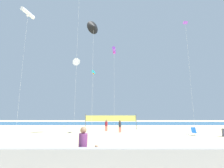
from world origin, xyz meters
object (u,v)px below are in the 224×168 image
Objects in this scene: beachgoer_charcoal_shirt at (120,126)px; kite_black_diamond at (79,9)px; folding_beach_chair at (194,131)px; kite_cyan_tube at (93,72)px; kite_violet_diamond at (185,25)px; kite_black_delta at (93,27)px; volleyball_net at (110,119)px; beach_handbag at (187,134)px; toddler_figure at (96,155)px; kite_violet_tube at (114,51)px; kite_white_delta at (76,62)px; kite_white_tube at (28,13)px; mother_figure at (83,145)px; beachgoer_maroon_shirt at (106,125)px.

kite_black_diamond is (-5.98, -0.28, 16.83)m from beachgoer_charcoal_shirt.
beachgoer_charcoal_shirt is 1.74× the size of folding_beach_chair.
kite_violet_diamond reaches higher than kite_cyan_tube.
kite_black_diamond is at bearing 132.16° from kite_black_delta.
volleyball_net is 0.74× the size of kite_cyan_tube.
kite_black_delta is at bearing -179.84° from beach_handbag.
beach_handbag is 22.25m from kite_black_diamond.
kite_violet_diamond is at bearing 43.76° from beach_handbag.
toddler_figure is 0.05× the size of kite_black_diamond.
kite_cyan_tube is 1.05× the size of kite_violet_tube.
kite_cyan_tube reaches higher than beachgoer_charcoal_shirt.
kite_black_delta is (-11.41, 0.29, 12.70)m from folding_beach_chair.
kite_black_delta reaches higher than folding_beach_chair.
kite_violet_diamond is (15.57, -3.78, 4.14)m from kite_white_delta.
volleyball_net is 0.75× the size of kite_white_delta.
beach_handbag is 26.66m from kite_white_tube.
folding_beach_chair is at bearing -12.74° from kite_black_diamond.
beachgoer_charcoal_shirt is 8.76m from folding_beach_chair.
kite_white_delta is at bearing 166.36° from kite_violet_diamond.
volleyball_net is at bearing 138.47° from beach_handbag.
kite_black_diamond is at bearing -77.63° from kite_white_delta.
kite_violet_tube is at bearing -85.97° from volleyball_net.
folding_beach_chair is 14.12m from kite_violet_diamond.
kite_violet_diamond reaches higher than beach_handbag.
mother_figure is at bearing -93.02° from volleyball_net.
kite_cyan_tube is 14.90m from kite_white_tube.
folding_beach_chair is 0.05× the size of kite_white_tube.
kite_violet_diamond reaches higher than mother_figure.
beach_handbag is (8.70, -7.71, -1.52)m from volleyball_net.
mother_figure is 1.07× the size of beachgoer_maroon_shirt.
mother_figure is 26.89m from kite_cyan_tube.
beachgoer_charcoal_shirt is at bearing 157.08° from beach_handbag.
beachgoer_maroon_shirt reaches higher than toddler_figure.
beachgoer_maroon_shirt is (0.46, 16.75, -0.06)m from mother_figure.
kite_black_delta is (1.41, -13.22, 2.44)m from kite_cyan_tube.
volleyball_net is 28.66× the size of beach_handbag.
beachgoer_maroon_shirt is 0.20× the size of volleyball_net.
volleyball_net is at bearing 24.31° from kite_white_delta.
kite_black_delta reaches higher than beachgoer_maroon_shirt.
beachgoer_charcoal_shirt is at bearing -18.69° from kite_white_delta.
kite_violet_diamond is (12.42, 1.59, 1.26)m from kite_black_delta.
volleyball_net is 11.17m from kite_cyan_tube.
kite_white_delta is 7.80m from kite_black_diamond.
kite_white_delta is (-6.53, 2.21, 9.46)m from beachgoer_charcoal_shirt.
beachgoer_maroon_shirt is 0.15× the size of kite_violet_tube.
kite_violet_diamond is at bearing 51.41° from toddler_figure.
volleyball_net is 0.58× the size of kite_black_delta.
toddler_figure is 0.09× the size of kite_white_delta.
beach_handbag is at bearing -41.53° from volleyball_net.
kite_violet_diamond reaches higher than beachgoer_maroon_shirt.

